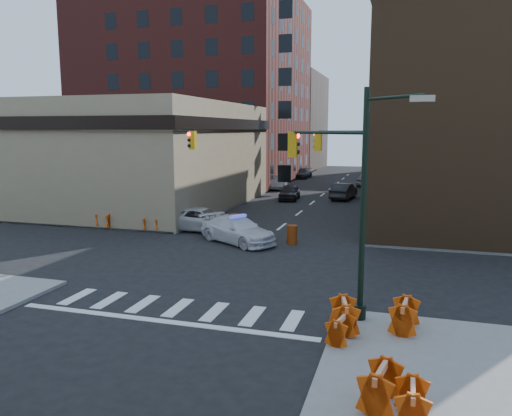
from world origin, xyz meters
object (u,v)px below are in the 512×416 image
Objects in this scene: pedestrian_a at (185,212)px; pedestrian_b at (150,207)px; barrel_road at (292,235)px; barricade_se_a at (344,316)px; barricade_nw_a at (152,224)px; police_car at (237,230)px; pickup at (203,220)px; parked_car_enear at (344,191)px; barrel_bank at (235,222)px; parked_car_wnear at (290,192)px; parked_car_wfar at (280,182)px.

pedestrian_a is 3.41m from pedestrian_b.
pedestrian_a is 1.62× the size of barrel_road.
barricade_se_a is 1.19× the size of barricade_nw_a.
police_car reaches higher than pickup.
barricade_se_a is (11.17, -14.66, -0.10)m from pickup.
barrel_bank is at bearing 80.93° from parked_car_enear.
pickup reaches higher than barricade_se_a.
pedestrian_b is at bearing 60.55° from parked_car_enear.
barrel_bank is at bearing 17.97° from barricade_se_a.
pedestrian_b reaches higher than barricade_nw_a.
barricade_se_a is (7.78, -11.91, -0.11)m from police_car.
pedestrian_b is (-12.28, -16.30, 0.31)m from parked_car_enear.
barrel_road is (6.61, -2.10, -0.20)m from pickup.
pedestrian_b is (-8.40, 4.64, 0.32)m from police_car.
pedestrian_a is at bearing 26.83° from barricade_se_a.
pedestrian_a is 1.34× the size of barricade_se_a.
police_car is at bearing -91.26° from parked_car_wnear.
pedestrian_b is 3.90m from barricade_nw_a.
pedestrian_a reaches higher than parked_car_wfar.
barricade_nw_a is (-10.33, -19.63, -0.21)m from parked_car_enear.
pickup is at bearing 24.53° from barricade_se_a.
parked_car_wfar is at bearing 38.88° from police_car.
parked_car_wnear is 2.34× the size of pedestrian_a.
barricade_se_a is (4.56, -12.56, 0.10)m from barrel_road.
barricade_nw_a is (-5.33, -17.77, -0.15)m from parked_car_wnear.
barrel_road is at bearing 7.19° from barricade_se_a.
pedestrian_b is at bearing -166.61° from pedestrian_a.
barrel_road is at bearing -50.41° from pedestrian_b.
barrel_road is 9.69m from barricade_nw_a.
police_car is 4.72× the size of barrel_bank.
police_car is 2.92× the size of pedestrian_a.
pedestrian_b is at bearing 170.24° from barrel_bank.
police_car is 6.32m from pedestrian_a.
parked_car_wfar is 24.07m from barrel_bank.
parked_car_wfar is 27.68m from barrel_road.
pedestrian_a is 1.61× the size of barrel_bank.
pedestrian_b is at bearing -106.85° from parked_car_wfar.
barricade_nw_a is at bearing 117.09° from pickup.
pedestrian_b is 23.15m from barricade_se_a.
pedestrian_a is at bearing 69.99° from parked_car_enear.
barricade_se_a is at bearing -70.04° from barrel_road.
pickup is 2.99× the size of pedestrian_a.
parked_car_wfar is (-0.73, 24.59, 0.03)m from pickup.
police_car is 1.25× the size of parked_car_wnear.
pedestrian_a is 1.59× the size of barricade_nw_a.
barricade_nw_a is at bearing -111.32° from parked_car_wnear.
barricade_nw_a is (-6.45, 1.30, -0.20)m from police_car.
pedestrian_b is at bearing 31.57° from barricade_se_a.
parked_car_enear is at bearing -44.85° from parked_car_wfar.
barrel_bank reaches higher than barricade_nw_a.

